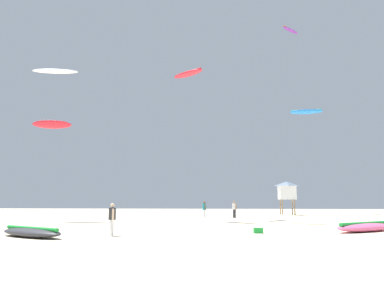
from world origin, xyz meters
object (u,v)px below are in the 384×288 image
object	(u,v)px
lifeguard_tower	(287,190)
person_midground	(234,208)
kite_grounded_mid	(31,232)
cooler_box	(258,230)
kite_aloft_1	(55,71)
kite_aloft_6	(306,112)
kite_aloft_4	(290,30)
kite_aloft_5	(52,124)
person_left	(204,208)
person_foreground	(112,217)
kite_aloft_3	(188,74)
kite_grounded_near	(365,227)

from	to	relation	value
lifeguard_tower	person_midground	bearing A→B (deg)	-131.70
person_midground	kite_grounded_mid	size ratio (longest dim) A/B	0.38
cooler_box	kite_aloft_1	xyz separation A→B (m)	(-18.39, 12.33, 14.45)
kite_aloft_6	lifeguard_tower	bearing A→B (deg)	136.64
lifeguard_tower	kite_aloft_6	bearing A→B (deg)	-43.36
kite_aloft_4	kite_aloft_5	size ratio (longest dim) A/B	0.85
person_left	person_foreground	bearing A→B (deg)	50.55
cooler_box	kite_aloft_4	size ratio (longest dim) A/B	0.16
person_left	kite_aloft_4	world-z (taller)	kite_aloft_4
kite_grounded_mid	kite_aloft_3	xyz separation A→B (m)	(7.22, 15.54, 13.84)
kite_aloft_1	kite_aloft_4	world-z (taller)	kite_aloft_4
person_foreground	kite_aloft_4	bearing A→B (deg)	-140.99
kite_grounded_near	kite_aloft_6	world-z (taller)	kite_aloft_6
person_left	kite_aloft_5	bearing A→B (deg)	-19.00
kite_grounded_mid	kite_aloft_3	world-z (taller)	kite_aloft_3
person_foreground	kite_aloft_1	size ratio (longest dim) A/B	0.39
kite_aloft_5	kite_aloft_6	size ratio (longest dim) A/B	1.01
person_left	kite_aloft_1	distance (m)	20.48
kite_aloft_3	kite_aloft_5	world-z (taller)	kite_aloft_3
kite_grounded_mid	kite_aloft_1	xyz separation A→B (m)	(-6.06, 15.47, 14.34)
kite_aloft_6	kite_aloft_4	bearing A→B (deg)	87.24
cooler_box	kite_aloft_6	distance (m)	27.94
person_left	kite_aloft_4	bearing A→B (deg)	-154.28
person_foreground	cooler_box	distance (m)	8.58
person_foreground	kite_aloft_1	xyz separation A→B (m)	(-10.17, 14.62, 13.56)
kite_aloft_6	kite_aloft_5	bearing A→B (deg)	-162.92
lifeguard_tower	kite_aloft_5	bearing A→B (deg)	-157.31
person_midground	kite_aloft_6	world-z (taller)	kite_aloft_6
kite_aloft_3	kite_aloft_4	bearing A→B (deg)	55.20
lifeguard_tower	kite_aloft_1	bearing A→B (deg)	-151.93
cooler_box	kite_aloft_5	size ratio (longest dim) A/B	0.14
kite_aloft_4	cooler_box	bearing A→B (deg)	-105.60
person_midground	lifeguard_tower	distance (m)	10.72
kite_aloft_3	kite_aloft_4	world-z (taller)	kite_aloft_4
cooler_box	kite_aloft_3	distance (m)	19.35
kite_aloft_3	kite_aloft_5	size ratio (longest dim) A/B	0.85
person_foreground	person_left	bearing A→B (deg)	-128.16
person_left	kite_grounded_mid	bearing A→B (deg)	40.42
cooler_box	kite_aloft_1	size ratio (longest dim) A/B	0.12
cooler_box	kite_aloft_3	size ratio (longest dim) A/B	0.16
person_midground	lifeguard_tower	bearing A→B (deg)	-179.64
person_midground	person_left	xyz separation A→B (m)	(-3.14, -1.05, -0.01)
kite_aloft_3	kite_aloft_6	world-z (taller)	kite_aloft_3
lifeguard_tower	kite_aloft_5	world-z (taller)	kite_aloft_5
lifeguard_tower	kite_aloft_5	xyz separation A→B (m)	(-25.96, -10.86, 6.65)
kite_grounded_mid	kite_aloft_4	bearing A→B (deg)	59.21
person_left	kite_aloft_4	distance (m)	33.84
person_foreground	cooler_box	size ratio (longest dim) A/B	3.19
person_foreground	lifeguard_tower	size ratio (longest dim) A/B	0.43
lifeguard_tower	kite_grounded_near	bearing A→B (deg)	-89.33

